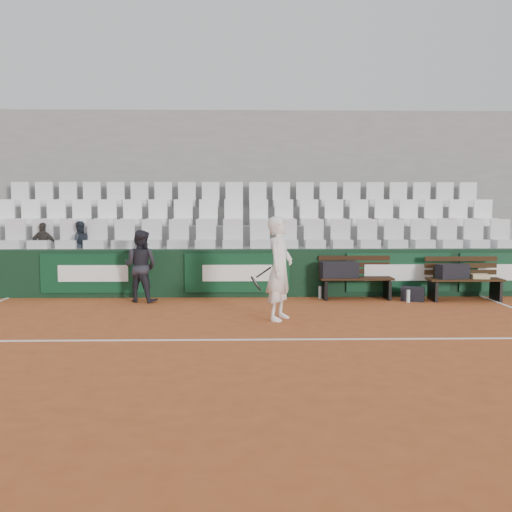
{
  "coord_description": "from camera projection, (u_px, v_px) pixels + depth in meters",
  "views": [
    {
      "loc": [
        -0.07,
        -8.04,
        1.91
      ],
      "look_at": [
        0.16,
        2.4,
        1.0
      ],
      "focal_mm": 40.0,
      "sensor_mm": 36.0,
      "label": 1
    }
  ],
  "objects": [
    {
      "name": "bench_left",
      "position": [
        356.0,
        288.0,
        11.77
      ],
      "size": [
        1.5,
        0.56,
        0.45
      ],
      "primitive_type": "cube",
      "color": "black",
      "rests_on": "ground"
    },
    {
      "name": "bench_right",
      "position": [
        464.0,
        289.0,
        11.59
      ],
      "size": [
        1.5,
        0.56,
        0.45
      ],
      "primitive_type": "cube",
      "color": "#311E0E",
      "rests_on": "ground"
    },
    {
      "name": "seat_row_back",
      "position": [
        246.0,
        194.0,
        14.31
      ],
      "size": [
        11.9,
        0.44,
        0.63
      ],
      "primitive_type": "cube",
      "color": "silver",
      "rests_on": "grandstand_tier_back"
    },
    {
      "name": "ball_kid",
      "position": [
        141.0,
        266.0,
        11.39
      ],
      "size": [
        0.83,
        0.73,
        1.44
      ],
      "primitive_type": "imported",
      "rotation": [
        0.0,
        0.0,
        2.84
      ],
      "color": "#212129",
      "rests_on": "ground"
    },
    {
      "name": "seat_row_front",
      "position": [
        247.0,
        234.0,
        12.5
      ],
      "size": [
        11.9,
        0.44,
        0.63
      ],
      "primitive_type": "cube",
      "color": "silver",
      "rests_on": "grandstand_tier_front"
    },
    {
      "name": "grandstand_rear_wall",
      "position": [
        246.0,
        195.0,
        15.11
      ],
      "size": [
        18.0,
        0.3,
        4.4
      ],
      "primitive_type": "cube",
      "color": "gray",
      "rests_on": "ground"
    },
    {
      "name": "court_baseline",
      "position": [
        248.0,
        340.0,
        8.18
      ],
      "size": [
        18.0,
        0.06,
        0.01
      ],
      "primitive_type": "cube",
      "color": "white",
      "rests_on": "ground"
    },
    {
      "name": "ground",
      "position": [
        248.0,
        340.0,
        8.18
      ],
      "size": [
        80.0,
        80.0,
        0.0
      ],
      "primitive_type": "plane",
      "color": "#AC5126",
      "rests_on": "ground"
    },
    {
      "name": "grandstand_tier_front",
      "position": [
        247.0,
        270.0,
        12.74
      ],
      "size": [
        18.0,
        0.95,
        1.0
      ],
      "primitive_type": "cube",
      "color": "gray",
      "rests_on": "ground"
    },
    {
      "name": "grandstand_tier_mid",
      "position": [
        246.0,
        256.0,
        13.67
      ],
      "size": [
        18.0,
        0.95,
        1.45
      ],
      "primitive_type": "cube",
      "color": "gray",
      "rests_on": "ground"
    },
    {
      "name": "sports_bag_ground",
      "position": [
        413.0,
        294.0,
        11.56
      ],
      "size": [
        0.52,
        0.42,
        0.28
      ],
      "primitive_type": "cube",
      "rotation": [
        0.0,
        0.0,
        -0.36
      ],
      "color": "black",
      "rests_on": "ground"
    },
    {
      "name": "water_bottle_near",
      "position": [
        320.0,
        292.0,
        11.81
      ],
      "size": [
        0.07,
        0.07,
        0.26
      ],
      "primitive_type": "cylinder",
      "color": "silver",
      "rests_on": "ground"
    },
    {
      "name": "seat_row_mid",
      "position": [
        246.0,
        213.0,
        13.4
      ],
      "size": [
        11.9,
        0.44,
        0.63
      ],
      "primitive_type": "cube",
      "color": "white",
      "rests_on": "grandstand_tier_mid"
    },
    {
      "name": "towel",
      "position": [
        480.0,
        276.0,
        11.57
      ],
      "size": [
        0.35,
        0.27,
        0.09
      ],
      "primitive_type": "cube",
      "rotation": [
        0.0,
        0.0,
        -0.09
      ],
      "color": "#C7B681",
      "rests_on": "bench_right"
    },
    {
      "name": "sports_bag_left",
      "position": [
        339.0,
        270.0,
        11.73
      ],
      "size": [
        0.79,
        0.41,
        0.32
      ],
      "primitive_type": "cube",
      "rotation": [
        0.0,
        0.0,
        0.11
      ],
      "color": "black",
      "rests_on": "bench_left"
    },
    {
      "name": "spectator_b",
      "position": [
        43.0,
        225.0,
        12.43
      ],
      "size": [
        0.6,
        0.27,
        1.01
      ],
      "primitive_type": "imported",
      "rotation": [
        0.0,
        0.0,
        3.11
      ],
      "color": "#302C26",
      "rests_on": "grandstand_tier_front"
    },
    {
      "name": "water_bottle_far",
      "position": [
        408.0,
        296.0,
        11.35
      ],
      "size": [
        0.07,
        0.07,
        0.25
      ],
      "primitive_type": "cylinder",
      "color": "silver",
      "rests_on": "ground"
    },
    {
      "name": "back_barrier",
      "position": [
        250.0,
        273.0,
        12.11
      ],
      "size": [
        18.0,
        0.34,
        1.0
      ],
      "color": "black",
      "rests_on": "ground"
    },
    {
      "name": "grandstand_tier_back",
      "position": [
        246.0,
        244.0,
        14.59
      ],
      "size": [
        18.0,
        0.95,
        1.9
      ],
      "primitive_type": "cube",
      "color": "gray",
      "rests_on": "ground"
    },
    {
      "name": "spectator_c",
      "position": [
        79.0,
        224.0,
        12.45
      ],
      "size": [
        0.62,
        0.56,
        1.04
      ],
      "primitive_type": "imported",
      "rotation": [
        0.0,
        0.0,
        3.56
      ],
      "color": "#1E242E",
      "rests_on": "grandstand_tier_front"
    },
    {
      "name": "tennis_player",
      "position": [
        280.0,
        269.0,
        9.56
      ],
      "size": [
        0.82,
        0.75,
        1.74
      ],
      "color": "white",
      "rests_on": "ground"
    },
    {
      "name": "sports_bag_right",
      "position": [
        452.0,
        271.0,
        11.57
      ],
      "size": [
        0.68,
        0.44,
        0.29
      ],
      "primitive_type": "cube",
      "rotation": [
        0.0,
        0.0,
        0.25
      ],
      "color": "black",
      "rests_on": "bench_right"
    }
  ]
}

